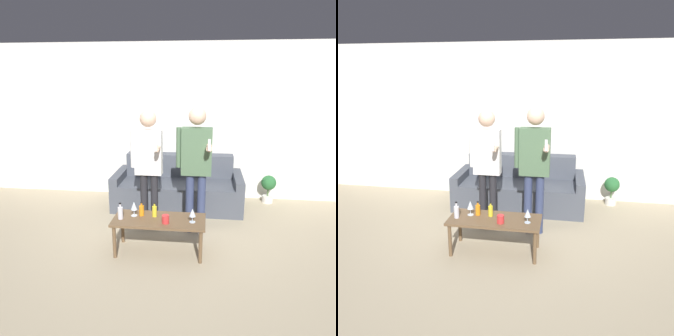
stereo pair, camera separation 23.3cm
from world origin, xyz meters
TOP-DOWN VIEW (x-y plane):
  - ground_plane at (0.00, 0.00)m, footprint 16.00×16.00m
  - wall_back at (0.00, 1.99)m, footprint 8.00×0.06m
  - couch at (0.05, 1.47)m, footprint 2.11×0.92m
  - coffee_table at (-0.05, -0.12)m, footprint 1.13×0.49m
  - bottle_orange at (-0.28, -0.04)m, footprint 0.06×0.06m
  - bottle_green at (-0.11, -0.04)m, footprint 0.06×0.06m
  - bottle_dark at (-0.51, -0.17)m, footprint 0.06×0.06m
  - wine_glass_near at (-0.37, -0.05)m, footprint 0.08×0.08m
  - wine_glass_far at (0.36, -0.16)m, footprint 0.08×0.08m
  - cup_on_table at (0.05, -0.22)m, footprint 0.09×0.09m
  - person_standing_left at (-0.28, 0.53)m, footprint 0.44×0.42m
  - person_standing_right at (0.37, 0.50)m, footprint 0.48×0.44m
  - potted_plant at (1.59, 1.77)m, footprint 0.25×0.25m

SIDE VIEW (x-z plane):
  - ground_plane at x=0.00m, z-range 0.00..0.00m
  - potted_plant at x=1.59m, z-range 0.06..0.54m
  - couch at x=0.05m, z-range -0.11..0.72m
  - coffee_table at x=-0.05m, z-range 0.17..0.62m
  - cup_on_table at x=0.05m, z-range 0.45..0.55m
  - bottle_orange at x=-0.28m, z-range 0.43..0.61m
  - bottle_green at x=-0.11m, z-range 0.43..0.61m
  - bottle_dark at x=-0.51m, z-range 0.43..0.63m
  - wine_glass_far at x=0.36m, z-range 0.48..0.65m
  - wine_glass_near at x=-0.37m, z-range 0.48..0.67m
  - person_standing_left at x=-0.28m, z-range 0.18..1.88m
  - person_standing_right at x=0.37m, z-range 0.17..1.93m
  - wall_back at x=0.00m, z-range 0.00..2.70m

